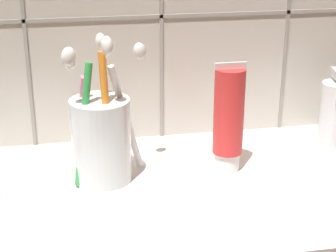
{
  "coord_description": "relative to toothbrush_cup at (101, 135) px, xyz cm",
  "views": [
    {
      "loc": [
        -11.3,
        -61.21,
        34.95
      ],
      "look_at": [
        0.16,
        1.33,
        9.48
      ],
      "focal_mm": 60.0,
      "sensor_mm": 36.0,
      "label": 1
    }
  ],
  "objects": [
    {
      "name": "sink_counter",
      "position": [
        7.92,
        -3.47,
        -6.96
      ],
      "size": [
        74.85,
        32.96,
        2.0
      ],
      "primitive_type": "cube",
      "color": "white",
      "rests_on": "ground"
    },
    {
      "name": "toothbrush_cup",
      "position": [
        0.0,
        0.0,
        0.0
      ],
      "size": [
        11.2,
        10.57,
        19.1
      ],
      "color": "silver",
      "rests_on": "sink_counter"
    },
    {
      "name": "toothpaste_tube",
      "position": [
        16.33,
        -0.14,
        1.25
      ],
      "size": [
        4.11,
        3.91,
        14.55
      ],
      "color": "white",
      "rests_on": "sink_counter"
    }
  ]
}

